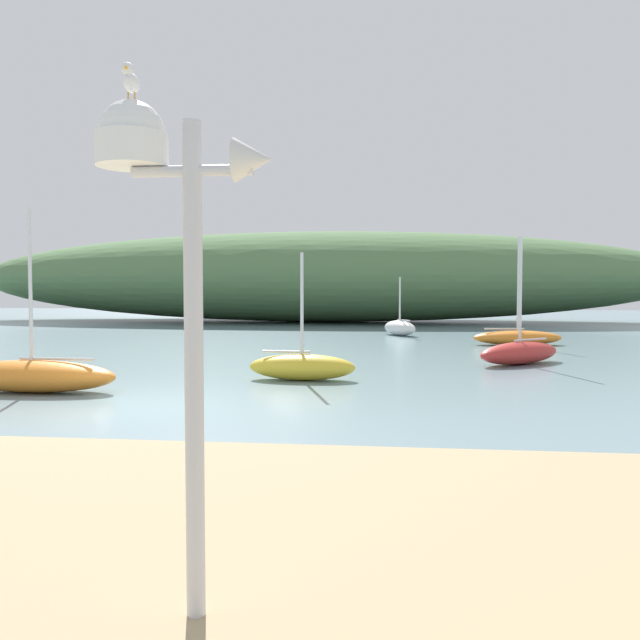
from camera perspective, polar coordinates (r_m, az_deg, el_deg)
name	(u,v)px	position (r m, az deg, el deg)	size (l,w,h in m)	color
ground_plane	(124,406)	(13.36, -16.77, -7.21)	(120.00, 120.00, 0.00)	gray
distant_hill	(320,277)	(45.31, -0.02, 3.78)	(49.43, 12.67, 6.19)	#517547
mast_structure	(161,202)	(4.26, -13.72, 9.98)	(1.11, 0.45, 3.26)	silver
seagull_on_radar	(131,80)	(4.47, -16.19, 19.45)	(0.12, 0.28, 0.20)	orange
sailboat_mid_channel	(32,375)	(15.81, -23.81, -4.45)	(3.90, 1.31, 4.07)	orange
sailboat_off_point	(302,366)	(16.33, -1.58, -4.07)	(2.71, 1.05, 3.18)	gold
sailboat_west_reach	(400,328)	(32.00, 6.96, -0.67)	(2.04, 2.56, 2.85)	white
sailboat_inner_mooring	(517,337)	(27.57, 16.84, -1.45)	(3.69, 1.58, 4.36)	orange
sailboat_outer_mooring	(520,352)	(20.64, 17.03, -2.73)	(3.17, 2.99, 3.84)	#B72D28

